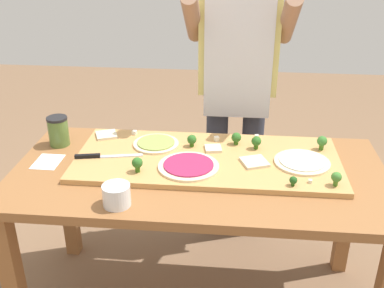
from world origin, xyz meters
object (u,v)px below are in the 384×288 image
Objects in this scene: pizza_whole_beet_magenta at (189,166)px; cheese_crumble_a at (257,137)px; cheese_crumble_d at (217,139)px; broccoli_floret_center_left at (192,140)px; cheese_crumble_c at (134,132)px; pizza_whole_white_garlic at (302,162)px; broccoli_floret_front_mid at (137,163)px; chefs_knife at (99,156)px; pizza_slice_near_left at (254,162)px; broccoli_floret_back_mid at (293,180)px; flour_cup at (117,196)px; cheese_crumble_b at (310,181)px; broccoli_floret_back_right at (322,142)px; pizza_whole_pesto_green at (156,143)px; pizza_slice_far_right at (106,135)px; cook_center at (238,73)px; broccoli_floret_front_right at (236,138)px; pizza_slice_far_left at (213,148)px; broccoli_floret_back_left at (256,142)px; recipe_note at (48,162)px; prep_table at (199,191)px; broccoli_floret_front_left at (336,178)px; sauce_jar at (58,131)px.

pizza_whole_beet_magenta is 0.43m from cheese_crumble_a.
pizza_whole_beet_magenta is 12.28× the size of cheese_crumble_d.
broccoli_floret_center_left reaches higher than cheese_crumble_c.
pizza_whole_white_garlic is 0.70m from broccoli_floret_front_mid.
chefs_knife reaches higher than pizza_slice_near_left.
pizza_whole_white_garlic is at bearing -51.71° from cheese_crumble_a.
flour_cup is (-0.66, -0.17, -0.01)m from broccoli_floret_back_mid.
cheese_crumble_b is at bearing -42.34° from cheese_crumble_d.
broccoli_floret_center_left is at bearing -177.78° from broccoli_floret_back_right.
pizza_whole_pesto_green is 0.27m from pizza_slice_far_right.
cook_center reaches higher than pizza_whole_beet_magenta.
cheese_crumble_c is (-0.49, 0.06, -0.02)m from broccoli_floret_front_right.
broccoli_floret_center_left is at bearing -19.81° from cheese_crumble_c.
pizza_slice_far_left is at bearing 166.22° from pizza_whole_white_garlic.
pizza_whole_white_garlic is at bearing -13.88° from broccoli_floret_center_left.
pizza_whole_white_garlic is 3.61× the size of broccoli_floret_back_right.
recipe_note is at bearing -169.29° from broccoli_floret_back_left.
broccoli_floret_front_mid is 4.66× the size of cheese_crumble_b.
broccoli_floret_center_left is (0.20, 0.26, -0.01)m from broccoli_floret_front_mid.
broccoli_floret_center_left is (-0.01, 0.20, 0.03)m from pizza_whole_beet_magenta.
pizza_slice_far_right is 5.27× the size of cheese_crumble_a.
cook_center is (0.15, 0.62, 0.35)m from prep_table.
broccoli_floret_back_left is 1.03× the size of broccoli_floret_front_left.
broccoli_floret_front_mid is 0.51m from sauce_jar.
cook_center is at bearing 34.53° from cheese_crumble_c.
cheese_crumble_b is 0.88m from cheese_crumble_c.
pizza_slice_near_left is 0.26m from cheese_crumble_b.
cheese_crumble_c is at bearing 67.76° from chefs_knife.
broccoli_floret_front_left is at bearing -44.73° from broccoli_floret_back_left.
broccoli_floret_front_left is 0.41× the size of recipe_note.
cheese_crumble_d is 0.15× the size of sauce_jar.
prep_table is 28.22× the size of broccoli_floret_center_left.
cheese_crumble_d is at bearing 174.28° from broccoli_floret_back_right.
cook_center is at bearing 76.47° from prep_table.
flour_cup is (-0.72, -0.36, 0.01)m from pizza_whole_white_garlic.
broccoli_floret_front_mid reaches higher than cheese_crumble_a.
broccoli_floret_back_mid is (0.38, -0.13, 0.15)m from prep_table.
chefs_knife is 0.84m from broccoli_floret_back_mid.
broccoli_floret_front_left is 0.85m from flour_cup.
flour_cup is at bearing -132.07° from cheese_crumble_a.
broccoli_floret_back_right is at bearing 1.85° from pizza_whole_pesto_green.
broccoli_floret_back_right is 3.31× the size of cheese_crumble_c.
flour_cup is at bearing -130.12° from broccoli_floret_front_right.
broccoli_floret_front_left reaches higher than prep_table.
pizza_whole_beet_magenta is 1.84× the size of sauce_jar.
pizza_whole_pesto_green is (0.23, 0.15, 0.00)m from chefs_knife.
broccoli_floret_back_right reaches higher than recipe_note.
broccoli_floret_back_mid is at bearing -50.24° from cheese_crumble_d.
pizza_slice_near_left is 0.74× the size of sauce_jar.
cheese_crumble_a is (0.47, 0.12, 0.00)m from pizza_whole_pesto_green.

